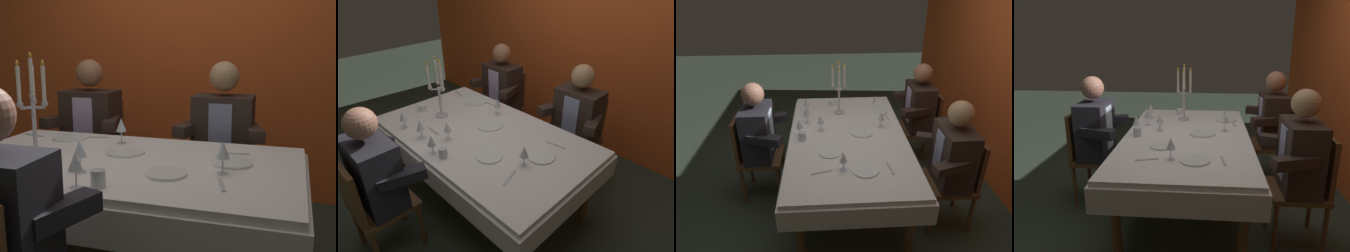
% 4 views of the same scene
% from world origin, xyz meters
% --- Properties ---
extents(back_wall, '(6.00, 0.12, 2.70)m').
position_xyz_m(back_wall, '(0.00, 1.66, 1.35)').
color(back_wall, '#DF5421').
rests_on(back_wall, ground_plane).
extents(dining_table, '(1.94, 1.14, 0.74)m').
position_xyz_m(dining_table, '(0.00, 0.00, 0.62)').
color(dining_table, white).
rests_on(dining_table, ground_plane).
extents(candelabra, '(0.15, 0.17, 0.58)m').
position_xyz_m(candelabra, '(-0.51, -0.06, 1.00)').
color(candelabra, silver).
rests_on(candelabra, dining_table).
extents(dinner_plate_0, '(0.23, 0.23, 0.01)m').
position_xyz_m(dinner_plate_0, '(-0.05, 0.14, 0.75)').
color(dinner_plate_0, white).
rests_on(dinner_plate_0, dining_table).
extents(dinner_plate_1, '(0.22, 0.22, 0.01)m').
position_xyz_m(dinner_plate_1, '(0.58, 0.10, 0.75)').
color(dinner_plate_1, white).
rests_on(dinner_plate_1, dining_table).
extents(dinner_plate_2, '(0.21, 0.21, 0.01)m').
position_xyz_m(dinner_plate_2, '(0.30, -0.18, 0.75)').
color(dinner_plate_2, white).
rests_on(dinner_plate_2, dining_table).
extents(dinner_plate_3, '(0.24, 0.24, 0.01)m').
position_xyz_m(dinner_plate_3, '(-0.54, 0.37, 0.75)').
color(dinner_plate_3, white).
rests_on(dinner_plate_3, dining_table).
extents(wine_glass_0, '(0.07, 0.07, 0.16)m').
position_xyz_m(wine_glass_0, '(-0.12, -0.26, 0.85)').
color(wine_glass_0, silver).
rests_on(wine_glass_0, dining_table).
extents(wine_glass_1, '(0.07, 0.07, 0.16)m').
position_xyz_m(wine_glass_1, '(-0.03, -0.46, 0.85)').
color(wine_glass_1, silver).
rests_on(wine_glass_1, dining_table).
extents(wine_glass_3, '(0.07, 0.07, 0.16)m').
position_xyz_m(wine_glass_3, '(0.56, -0.08, 0.85)').
color(wine_glass_3, silver).
rests_on(wine_glass_3, dining_table).
extents(wine_glass_4, '(0.07, 0.07, 0.16)m').
position_xyz_m(wine_glass_4, '(-0.16, 0.34, 0.85)').
color(wine_glass_4, silver).
rests_on(wine_glass_4, dining_table).
extents(wine_glass_5, '(0.07, 0.07, 0.16)m').
position_xyz_m(wine_glass_5, '(-0.30, -0.40, 0.85)').
color(wine_glass_5, silver).
rests_on(wine_glass_5, dining_table).
extents(water_tumbler_0, '(0.07, 0.07, 0.08)m').
position_xyz_m(water_tumbler_0, '(0.06, -0.43, 0.78)').
color(water_tumbler_0, silver).
rests_on(water_tumbler_0, dining_table).
extents(fork_0, '(0.17, 0.02, 0.01)m').
position_xyz_m(fork_0, '(-0.32, -0.28, 0.74)').
color(fork_0, '#B7B7BC').
rests_on(fork_0, dining_table).
extents(fork_1, '(0.17, 0.06, 0.01)m').
position_xyz_m(fork_1, '(-0.83, 0.37, 0.74)').
color(fork_1, '#B7B7BC').
rests_on(fork_1, dining_table).
extents(fork_2, '(0.17, 0.04, 0.01)m').
position_xyz_m(fork_2, '(0.56, 0.30, 0.74)').
color(fork_2, '#B7B7BC').
rests_on(fork_2, dining_table).
extents(fork_3, '(0.17, 0.05, 0.01)m').
position_xyz_m(fork_3, '(-0.38, 0.44, 0.74)').
color(fork_3, '#B7B7BC').
rests_on(fork_3, dining_table).
extents(spoon_4, '(0.07, 0.17, 0.01)m').
position_xyz_m(spoon_4, '(0.58, -0.25, 0.74)').
color(spoon_4, '#B7B7BC').
rests_on(spoon_4, dining_table).
extents(seated_diner_0, '(0.63, 0.48, 1.24)m').
position_xyz_m(seated_diner_0, '(-0.65, 0.89, 0.74)').
color(seated_diner_0, brown).
rests_on(seated_diner_0, ground_plane).
extents(seated_diner_2, '(0.63, 0.48, 1.24)m').
position_xyz_m(seated_diner_2, '(0.40, 0.89, 0.74)').
color(seated_diner_2, brown).
rests_on(seated_diner_2, ground_plane).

